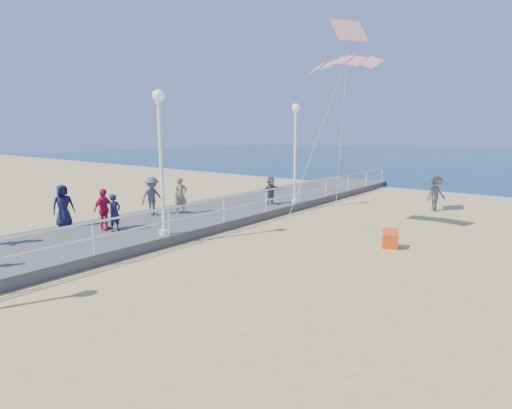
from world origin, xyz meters
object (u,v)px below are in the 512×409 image
Objects in this scene: spectator_3 at (104,210)px; box_kite at (390,240)px; spectator_0 at (115,213)px; lamp_post_far at (295,143)px; lamp_post_mid at (161,148)px; spectator_6 at (181,196)px; spectator_4 at (63,206)px; beach_walker_a at (436,194)px; spectator_5 at (271,190)px; spectator_2 at (152,196)px.

spectator_3 is 11.05m from box_kite.
box_kite is at bearing -65.32° from spectator_0.
lamp_post_mid is at bearing -90.00° from lamp_post_far.
lamp_post_far reaches higher than spectator_0.
spectator_0 is at bearing -150.91° from spectator_6.
spectator_3 is (-0.51, -0.17, 0.09)m from spectator_0.
spectator_0 reaches higher than box_kite.
spectator_4 is 12.95m from box_kite.
spectator_4 is 0.92× the size of beach_walker_a.
box_kite is (9.39, 1.83, -0.97)m from spectator_6.
spectator_6 is (-0.07, 4.02, 0.04)m from spectator_3.
spectator_3 reaches higher than box_kite.
lamp_post_far reaches higher than box_kite.
spectator_6 is at bearing 168.11° from beach_walker_a.
beach_walker_a is at bearing 74.35° from box_kite.
spectator_5 is (-0.71, -1.22, -2.50)m from lamp_post_far.
spectator_6 reaches higher than spectator_5.
lamp_post_mid is 3.29m from spectator_0.
spectator_2 is 14.82m from beach_walker_a.
box_kite is (11.12, 6.57, -0.97)m from spectator_4.
beach_walker_a is (6.95, 5.57, -0.21)m from spectator_5.
lamp_post_mid is 3.59m from spectator_3.
spectator_3 is 16.75m from beach_walker_a.
spectator_2 is at bearing 168.31° from beach_walker_a.
box_kite is at bearing -147.25° from beach_walker_a.
spectator_0 is (-1.95, -0.80, -2.53)m from lamp_post_mid.
lamp_post_mid reaches higher than box_kite.
spectator_6 is (-1.81, -4.73, 0.11)m from spectator_5.
spectator_0 is 0.54m from spectator_3.
spectator_4 reaches higher than spectator_5.
spectator_5 is (2.61, 5.75, -0.14)m from spectator_2.
lamp_post_far reaches higher than spectator_4.
box_kite is at bearing -30.93° from lamp_post_far.
lamp_post_far is 10.31m from spectator_0.
spectator_2 is at bearing 162.51° from spectator_6.
spectator_5 is at bearing 139.18° from box_kite.
lamp_post_mid reaches higher than spectator_2.
spectator_4 is at bearing 169.28° from spectator_2.
spectator_3 reaches higher than spectator_0.
lamp_post_far is 2.81× the size of beach_walker_a.
lamp_post_far is 8.68m from box_kite.
lamp_post_far is 2.96× the size of spectator_2.
lamp_post_far is 2.87m from spectator_5.
beach_walker_a is at bearing -36.92° from spectator_2.
spectator_2 reaches higher than spectator_0.
beach_walker_a is (8.76, 10.30, -0.32)m from spectator_6.
spectator_6 is at bearing 162.73° from spectator_5.
spectator_5 is 5.06m from spectator_6.
spectator_4 reaches higher than beach_walker_a.
spectator_0 is 0.89× the size of spectator_3.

